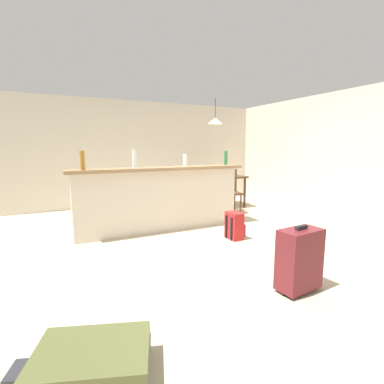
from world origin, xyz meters
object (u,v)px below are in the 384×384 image
Objects in this scene: dining_chair_near_partition at (230,189)px; pendant_lamp at (215,121)px; bottle_white at (185,160)px; suitcase_flat_olive at (92,365)px; bottle_green at (226,158)px; bottle_clear at (134,159)px; dining_table at (219,180)px; suitcase_upright_maroon at (299,259)px; bottle_amber at (82,160)px; backpack_red at (235,226)px.

pendant_lamp reaches higher than dining_chair_near_partition.
suitcase_flat_olive is (-1.91, -2.76, -1.08)m from bottle_white.
bottle_clear is at bearing -179.05° from bottle_green.
dining_table is at bearing 50.03° from suitcase_flat_olive.
suitcase_upright_maroon is at bearing 7.58° from suitcase_flat_olive.
bottle_clear is 1.15× the size of bottle_green.
bottle_clear is 2.73m from dining_table.
bottle_amber is 1.07× the size of bottle_green.
bottle_clear reaches higher than backpack_red.
bottle_white is 0.19× the size of dining_table.
suitcase_upright_maroon is at bearing -108.98° from pendant_lamp.
bottle_clear reaches higher than bottle_white.
backpack_red is (-0.95, -1.57, -0.31)m from dining_chair_near_partition.
suitcase_upright_maroon is (1.98, 0.26, 0.22)m from suitcase_flat_olive.
dining_chair_near_partition is at bearing 16.65° from bottle_clear.
bottle_clear is 2.46m from dining_chair_near_partition.
suitcase_flat_olive is 2.12× the size of backpack_red.
dining_chair_near_partition is (2.26, 0.68, -0.72)m from bottle_clear.
bottle_green is (2.50, 0.11, -0.01)m from bottle_amber.
bottle_clear is at bearing 176.79° from bottle_white.
dining_table is at bearing -41.73° from pendant_lamp.
bottle_white is at bearing -152.62° from dining_chair_near_partition.
bottle_clear is at bearing -163.35° from dining_chair_near_partition.
dining_table reaches higher than suitcase_upright_maroon.
dining_table is 1.36m from pendant_lamp.
suitcase_upright_maroon is (1.71, -2.45, -0.89)m from bottle_amber.
dining_chair_near_partition reaches higher than suitcase_upright_maroon.
dining_table is at bearing 28.08° from bottle_clear.
bottle_green is 1.09m from dining_chair_near_partition.
bottle_green is at bearing 0.95° from bottle_clear.
bottle_clear reaches higher than dining_chair_near_partition.
dining_table is (0.63, 1.23, -0.57)m from bottle_green.
suitcase_flat_olive is 3.03m from backpack_red.
dining_table is at bearing 64.14° from backpack_red.
bottle_green is at bearing -129.61° from dining_chair_near_partition.
dining_table is 1.23× the size of suitcase_flat_olive.
dining_table is 5.32m from suitcase_flat_olive.
pendant_lamp is at bearing 51.28° from suitcase_flat_olive.
bottle_green is at bearing 2.63° from bottle_amber.
bottle_amber is 1.32× the size of bottle_white.
bottle_amber is 0.66× the size of backpack_red.
bottle_amber is 0.78m from bottle_clear.
bottle_clear is 1.89m from backpack_red.
bottle_amber reaches higher than bottle_white.
bottle_amber reaches higher than dining_table.
bottle_amber is at bearing 124.88° from suitcase_upright_maroon.
bottle_white reaches higher than suitcase_upright_maroon.
pendant_lamp is at bearing 44.49° from bottle_white.
dining_chair_near_partition is 4.82m from suitcase_flat_olive.
bottle_white is (0.86, -0.05, -0.04)m from bottle_clear.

